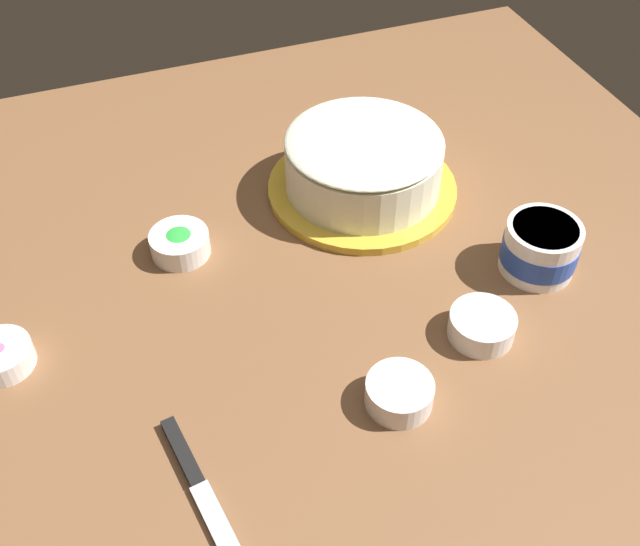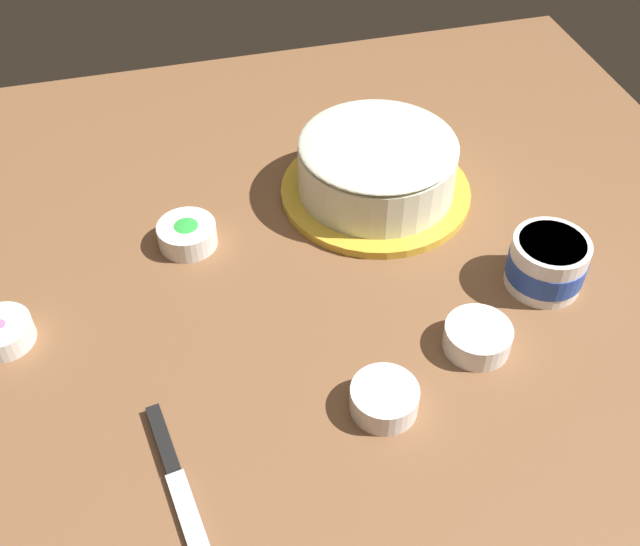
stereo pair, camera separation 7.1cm
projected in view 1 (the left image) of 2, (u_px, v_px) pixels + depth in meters
The scene contains 8 objects.
ground_plane at pixel (292, 357), 0.99m from camera, with size 1.54×1.54×0.00m, color brown.
frosted_cake at pixel (363, 165), 1.19m from camera, with size 0.30×0.30×0.11m.
frosting_tub at pixel (540, 247), 1.07m from camera, with size 0.11×0.11×0.08m.
spreading_knife at pixel (199, 485), 0.85m from camera, with size 0.06×0.24×0.01m.
sprinkle_bowl_yellow at pixel (399, 392), 0.92m from camera, with size 0.08×0.08×0.04m.
sprinkle_bowl_green at pixel (180, 242), 1.11m from camera, with size 0.09×0.09×0.04m.
sprinkle_bowl_pink at pixel (1, 356), 0.97m from camera, with size 0.08×0.08×0.03m.
sprinkle_bowl_orange at pixel (482, 325), 1.00m from camera, with size 0.09×0.09×0.04m.
Camera 1 is at (0.18, 0.59, 0.78)m, focal length 42.58 mm.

